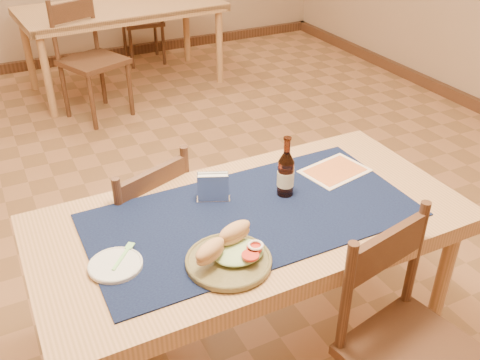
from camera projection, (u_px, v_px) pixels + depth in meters
name	position (u px, v px, depth m)	size (l,w,h in m)	color
main_table	(252.00, 233.00, 2.02)	(1.60, 0.80, 0.75)	tan
placemat	(252.00, 215.00, 1.97)	(1.20, 0.60, 0.01)	#101D3C
baseboard	(183.00, 245.00, 2.95)	(6.00, 7.00, 0.10)	#4B2C1A
back_table	(121.00, 15.00, 4.78)	(1.81, 0.99, 0.75)	tan
chair_main_far	(139.00, 232.00, 2.38)	(0.52, 0.52, 0.87)	#4B2C1A
chair_main_near	(408.00, 345.00, 1.81)	(0.49, 0.49, 0.90)	#4B2C1A
chair_back_near	(90.00, 58.00, 4.30)	(0.57, 0.57, 0.95)	#4B2C1A
chair_back_far	(143.00, 21.00, 5.46)	(0.43, 0.43, 0.85)	#4B2C1A
sandwich_plate	(230.00, 255.00, 1.73)	(0.28, 0.28, 0.11)	brown
side_plate	(115.00, 265.00, 1.72)	(0.18, 0.18, 0.01)	silver
fork	(124.00, 254.00, 1.76)	(0.11, 0.12, 0.00)	#88DD79
beer_bottle	(286.00, 174.00, 2.04)	(0.07, 0.07, 0.25)	#481C0C
napkin_holder	(213.00, 188.00, 2.03)	(0.13, 0.09, 0.11)	silver
menu_card	(335.00, 171.00, 2.24)	(0.29, 0.24, 0.01)	beige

